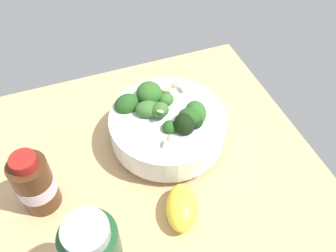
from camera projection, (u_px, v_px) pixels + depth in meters
ground_plane at (154, 180)px, 62.10cm from camera, size 57.27×57.27×4.07cm
bowl_of_broccoli at (167, 123)px, 62.06cm from camera, size 20.34×20.34×10.18cm
lemon_wedge at (182, 207)px, 54.00cm from camera, size 9.22×7.46×4.31cm
bottle_tall at (35, 183)px, 53.17cm from camera, size 5.85×5.85×11.65cm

